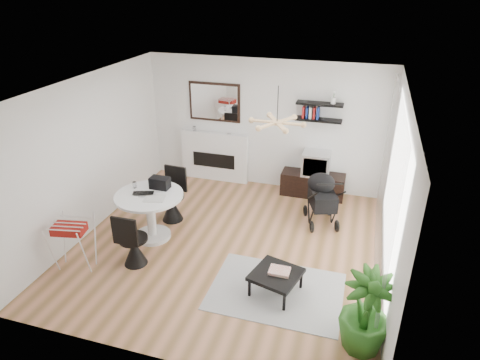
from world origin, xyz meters
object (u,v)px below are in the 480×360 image
(crt_tv, at_px, (316,164))
(drying_rack, at_px, (74,244))
(potted_plant, at_px, (366,312))
(tv_console, at_px, (313,184))
(fireplace, at_px, (215,150))
(stroller, at_px, (322,200))
(coffee_table, at_px, (276,275))
(dining_table, at_px, (150,209))

(crt_tv, xyz_separation_m, drying_rack, (-3.21, -3.51, -0.29))
(drying_rack, height_order, potted_plant, potted_plant)
(crt_tv, bearing_deg, tv_console, 175.01)
(fireplace, height_order, potted_plant, fireplace)
(drying_rack, bearing_deg, stroller, 24.87)
(coffee_table, bearing_deg, fireplace, 122.36)
(fireplace, bearing_deg, tv_console, -4.12)
(dining_table, relative_size, potted_plant, 1.04)
(tv_console, distance_m, crt_tv, 0.48)
(tv_console, bearing_deg, crt_tv, -4.99)
(tv_console, distance_m, coffee_table, 3.20)
(fireplace, height_order, tv_console, fireplace)
(potted_plant, bearing_deg, dining_table, 157.65)
(fireplace, relative_size, potted_plant, 1.96)
(stroller, bearing_deg, crt_tv, 84.02)
(crt_tv, xyz_separation_m, potted_plant, (1.12, -3.88, -0.17))
(drying_rack, height_order, stroller, stroller)
(coffee_table, bearing_deg, tv_console, 88.77)
(dining_table, distance_m, stroller, 3.07)
(drying_rack, distance_m, coffee_table, 3.12)
(fireplace, distance_m, dining_table, 2.58)
(drying_rack, bearing_deg, coffee_table, -5.10)
(fireplace, relative_size, dining_table, 1.88)
(tv_console, height_order, drying_rack, drying_rack)
(crt_tv, distance_m, drying_rack, 4.77)
(dining_table, bearing_deg, potted_plant, -22.35)
(crt_tv, height_order, potted_plant, potted_plant)
(fireplace, bearing_deg, coffee_table, -57.64)
(fireplace, distance_m, potted_plant, 5.25)
(tv_console, distance_m, potted_plant, 4.06)
(stroller, height_order, potted_plant, potted_plant)
(dining_table, height_order, coffee_table, dining_table)
(fireplace, xyz_separation_m, tv_console, (2.20, -0.16, -0.44))
(crt_tv, bearing_deg, potted_plant, -73.93)
(stroller, height_order, coffee_table, stroller)
(fireplace, bearing_deg, crt_tv, -4.14)
(fireplace, distance_m, tv_console, 2.25)
(fireplace, xyz_separation_m, dining_table, (-0.24, -2.56, -0.13))
(drying_rack, xyz_separation_m, potted_plant, (4.33, -0.36, 0.12))
(coffee_table, bearing_deg, potted_plant, -29.15)
(coffee_table, distance_m, potted_plant, 1.42)
(potted_plant, bearing_deg, crt_tv, 106.07)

